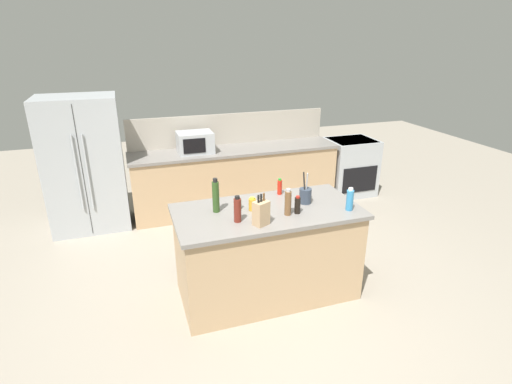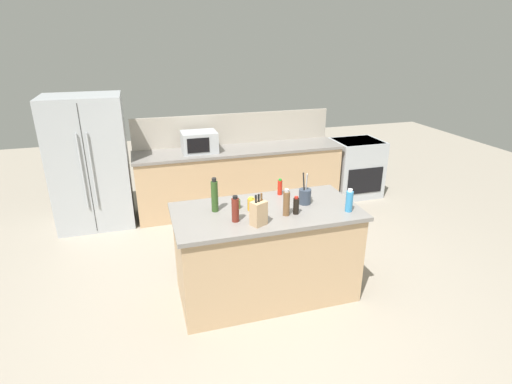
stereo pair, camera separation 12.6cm
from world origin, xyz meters
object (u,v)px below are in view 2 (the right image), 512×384
object	(u,v)px
hot_sauce_bottle	(280,187)
dish_soap_bottle	(349,201)
spice_jar_oregano	(237,204)
olive_oil_bottle	(215,196)
vinegar_bottle	(235,209)
soy_sauce_bottle	(296,206)
utensil_crock	(305,196)
range_oven	(355,167)
pepper_grinder	(286,203)
refrigerator	(90,163)
honey_jar	(251,204)
knife_block	(259,213)
microwave	(199,142)

from	to	relation	value
hot_sauce_bottle	dish_soap_bottle	bearing A→B (deg)	-50.58
spice_jar_oregano	hot_sauce_bottle	world-z (taller)	hot_sauce_bottle
olive_oil_bottle	spice_jar_oregano	distance (m)	0.24
vinegar_bottle	soy_sauce_bottle	size ratio (longest dim) A/B	1.42
utensil_crock	soy_sauce_bottle	size ratio (longest dim) A/B	1.85
range_oven	pepper_grinder	xyz separation A→B (m)	(-2.12, -2.37, 0.59)
soy_sauce_bottle	dish_soap_bottle	bearing A→B (deg)	-10.12
refrigerator	honey_jar	xyz separation A→B (m)	(1.63, -2.22, 0.11)
refrigerator	hot_sauce_bottle	size ratio (longest dim) A/B	10.37
olive_oil_bottle	pepper_grinder	size ratio (longest dim) A/B	1.29
olive_oil_bottle	honey_jar	xyz separation A→B (m)	(0.33, -0.08, -0.10)
knife_block	honey_jar	world-z (taller)	knife_block
utensil_crock	pepper_grinder	xyz separation A→B (m)	(-0.27, -0.20, 0.04)
range_oven	olive_oil_bottle	distance (m)	3.50
vinegar_bottle	microwave	bearing A→B (deg)	88.67
utensil_crock	vinegar_bottle	xyz separation A→B (m)	(-0.75, -0.20, 0.03)
dish_soap_bottle	knife_block	bearing A→B (deg)	-177.95
refrigerator	dish_soap_bottle	bearing A→B (deg)	-44.94
refrigerator	soy_sauce_bottle	world-z (taller)	refrigerator
refrigerator	spice_jar_oregano	distance (m)	2.62
microwave	vinegar_bottle	xyz separation A→B (m)	(-0.05, -2.36, -0.03)
olive_oil_bottle	dish_soap_bottle	xyz separation A→B (m)	(1.21, -0.36, -0.05)
olive_oil_bottle	hot_sauce_bottle	size ratio (longest dim) A/B	1.94
spice_jar_oregano	olive_oil_bottle	bearing A→B (deg)	179.53
microwave	soy_sauce_bottle	xyz separation A→B (m)	(0.53, -2.36, -0.06)
utensil_crock	olive_oil_bottle	size ratio (longest dim) A/B	0.96
microwave	spice_jar_oregano	world-z (taller)	microwave
refrigerator	vinegar_bottle	distance (m)	2.80
dish_soap_bottle	utensil_crock	bearing A→B (deg)	138.45
vinegar_bottle	pepper_grinder	distance (m)	0.48
honey_jar	hot_sauce_bottle	bearing A→B (deg)	37.00
vinegar_bottle	olive_oil_bottle	bearing A→B (deg)	116.03
refrigerator	knife_block	distance (m)	3.00
microwave	range_oven	bearing A→B (deg)	-0.00
vinegar_bottle	pepper_grinder	xyz separation A→B (m)	(0.48, -0.01, 0.01)
microwave	hot_sauce_bottle	distance (m)	1.94
honey_jar	pepper_grinder	size ratio (longest dim) A/B	0.51
refrigerator	hot_sauce_bottle	distance (m)	2.79
soy_sauce_bottle	hot_sauce_bottle	xyz separation A→B (m)	(0.02, 0.50, -0.00)
hot_sauce_bottle	spice_jar_oregano	bearing A→B (deg)	-156.42
honey_jar	hot_sauce_bottle	distance (m)	0.50
pepper_grinder	hot_sauce_bottle	bearing A→B (deg)	76.80
hot_sauce_bottle	range_oven	bearing A→B (deg)	42.98
olive_oil_bottle	hot_sauce_bottle	distance (m)	0.77
vinegar_bottle	hot_sauce_bottle	xyz separation A→B (m)	(0.60, 0.49, -0.03)
olive_oil_bottle	knife_block	bearing A→B (deg)	-51.92
knife_block	dish_soap_bottle	world-z (taller)	knife_block
microwave	vinegar_bottle	bearing A→B (deg)	-91.33
olive_oil_bottle	pepper_grinder	xyz separation A→B (m)	(0.61, -0.28, -0.04)
spice_jar_oregano	vinegar_bottle	size ratio (longest dim) A/B	0.43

